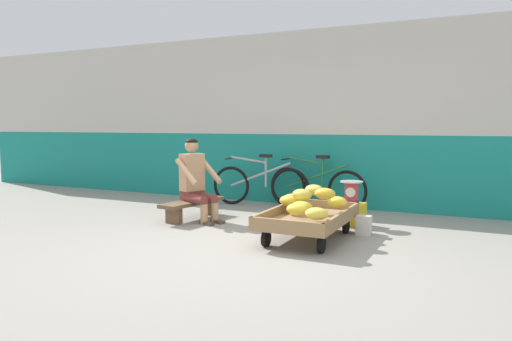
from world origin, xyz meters
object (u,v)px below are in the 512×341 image
at_px(low_bench, 192,205).
at_px(bicycle_far_left, 316,187).
at_px(shopping_bag, 364,225).
at_px(plastic_crate, 351,214).
at_px(vendor_seated, 196,180).
at_px(weighing_scale, 351,192).
at_px(bicycle_near_left, 260,185).
at_px(banana_cart, 309,219).

xyz_separation_m(low_bench, bicycle_far_left, (1.31, 1.57, 0.15)).
xyz_separation_m(low_bench, shopping_bag, (2.42, 0.06, -0.08)).
xyz_separation_m(plastic_crate, bicycle_far_left, (-0.82, 1.02, 0.20)).
relative_size(low_bench, vendor_seated, 0.99).
xyz_separation_m(low_bench, weighing_scale, (2.13, 0.55, 0.25)).
height_order(low_bench, bicycle_near_left, bicycle_near_left).
distance_m(weighing_scale, shopping_bag, 0.66).
bearing_deg(bicycle_far_left, shopping_bag, -53.84).
height_order(weighing_scale, shopping_bag, weighing_scale).
distance_m(banana_cart, low_bench, 1.94).
relative_size(low_bench, shopping_bag, 4.71).
bearing_deg(bicycle_near_left, bicycle_far_left, 9.98).
relative_size(banana_cart, plastic_crate, 4.01).
bearing_deg(vendor_seated, shopping_bag, 2.34).
relative_size(banana_cart, bicycle_near_left, 0.87).
distance_m(low_bench, plastic_crate, 2.21).
bearing_deg(vendor_seated, plastic_crate, 15.96).
bearing_deg(bicycle_near_left, banana_cart, -51.18).
distance_m(low_bench, bicycle_near_left, 1.47).
height_order(low_bench, weighing_scale, weighing_scale).
bearing_deg(weighing_scale, low_bench, -165.47).
xyz_separation_m(low_bench, plastic_crate, (2.13, 0.55, -0.05)).
distance_m(low_bench, shopping_bag, 2.42).
bearing_deg(low_bench, banana_cart, -13.28).
bearing_deg(weighing_scale, plastic_crate, 90.00).
bearing_deg(shopping_bag, bicycle_near_left, 146.32).
bearing_deg(bicycle_far_left, low_bench, -129.86).
distance_m(low_bench, bicycle_far_left, 2.05).
height_order(banana_cart, weighing_scale, weighing_scale).
bearing_deg(plastic_crate, banana_cart, -103.92).
xyz_separation_m(banana_cart, low_bench, (-1.89, 0.45, -0.04)).
distance_m(weighing_scale, bicycle_far_left, 1.31).
height_order(bicycle_near_left, shopping_bag, bicycle_near_left).
height_order(plastic_crate, bicycle_far_left, bicycle_far_left).
xyz_separation_m(vendor_seated, weighing_scale, (2.05, 0.59, -0.11)).
bearing_deg(weighing_scale, shopping_bag, -60.10).
bearing_deg(bicycle_far_left, weighing_scale, -51.14).
relative_size(plastic_crate, bicycle_near_left, 0.22).
bearing_deg(vendor_seated, bicycle_near_left, 77.82).
bearing_deg(banana_cart, vendor_seated, 167.13).
height_order(banana_cart, low_bench, banana_cart).
bearing_deg(low_bench, bicycle_near_left, 74.43).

